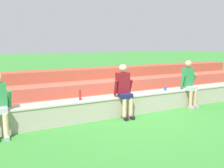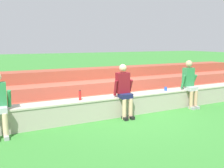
{
  "view_description": "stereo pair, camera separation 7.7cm",
  "coord_description": "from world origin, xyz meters",
  "px_view_note": "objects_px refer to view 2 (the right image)",
  "views": [
    {
      "loc": [
        -3.56,
        -5.65,
        2.03
      ],
      "look_at": [
        -0.54,
        0.24,
        0.91
      ],
      "focal_mm": 39.4,
      "sensor_mm": 36.0,
      "label": 1
    },
    {
      "loc": [
        -3.49,
        -5.68,
        2.03
      ],
      "look_at": [
        -0.54,
        0.24,
        0.91
      ],
      "focal_mm": 39.4,
      "sensor_mm": 36.0,
      "label": 2
    }
  ],
  "objects_px": {
    "water_bottle_mid_left": "(129,91)",
    "person_left_of_center": "(124,89)",
    "person_center": "(190,82)",
    "plastic_cup_middle": "(166,89)",
    "water_bottle_near_left": "(80,95)"
  },
  "relations": [
    {
      "from": "person_left_of_center",
      "to": "person_center",
      "type": "bearing_deg",
      "value": 0.11
    },
    {
      "from": "water_bottle_mid_left",
      "to": "water_bottle_near_left",
      "type": "distance_m",
      "value": 1.49
    },
    {
      "from": "person_center",
      "to": "plastic_cup_middle",
      "type": "xyz_separation_m",
      "value": [
        -0.76,
        0.22,
        -0.18
      ]
    },
    {
      "from": "water_bottle_mid_left",
      "to": "plastic_cup_middle",
      "type": "relative_size",
      "value": 1.91
    },
    {
      "from": "person_left_of_center",
      "to": "person_center",
      "type": "height_order",
      "value": "person_center"
    },
    {
      "from": "person_left_of_center",
      "to": "water_bottle_mid_left",
      "type": "bearing_deg",
      "value": 40.32
    },
    {
      "from": "person_left_of_center",
      "to": "water_bottle_near_left",
      "type": "relative_size",
      "value": 5.53
    },
    {
      "from": "water_bottle_mid_left",
      "to": "water_bottle_near_left",
      "type": "height_order",
      "value": "water_bottle_near_left"
    },
    {
      "from": "person_left_of_center",
      "to": "plastic_cup_middle",
      "type": "height_order",
      "value": "person_left_of_center"
    },
    {
      "from": "person_left_of_center",
      "to": "plastic_cup_middle",
      "type": "bearing_deg",
      "value": 7.93
    },
    {
      "from": "person_center",
      "to": "water_bottle_mid_left",
      "type": "relative_size",
      "value": 6.84
    },
    {
      "from": "water_bottle_mid_left",
      "to": "person_left_of_center",
      "type": "bearing_deg",
      "value": -139.68
    },
    {
      "from": "water_bottle_near_left",
      "to": "person_left_of_center",
      "type": "bearing_deg",
      "value": -9.96
    },
    {
      "from": "person_left_of_center",
      "to": "water_bottle_mid_left",
      "type": "height_order",
      "value": "person_left_of_center"
    },
    {
      "from": "person_left_of_center",
      "to": "plastic_cup_middle",
      "type": "xyz_separation_m",
      "value": [
        1.59,
        0.22,
        -0.17
      ]
    }
  ]
}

